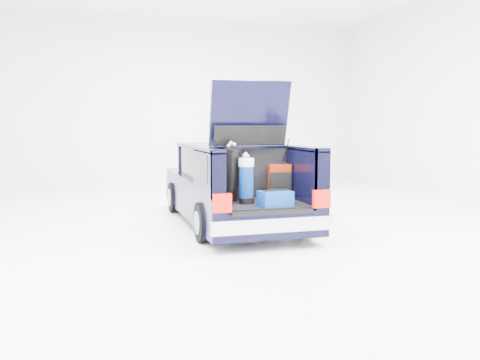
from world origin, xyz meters
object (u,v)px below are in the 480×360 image
object	(u,v)px
blue_golf_bag	(246,180)
blue_duffel	(275,199)
car	(231,186)
black_golf_bag	(232,174)
red_suitcase	(280,181)

from	to	relation	value
blue_golf_bag	blue_duffel	world-z (taller)	blue_golf_bag
car	black_golf_bag	bearing A→B (deg)	-104.51
blue_golf_bag	black_golf_bag	bearing A→B (deg)	116.55
car	red_suitcase	size ratio (longest dim) A/B	8.11
red_suitcase	blue_golf_bag	distance (m)	0.83
red_suitcase	blue_golf_bag	xyz separation A→B (m)	(-0.70, -0.43, 0.08)
car	red_suitcase	bearing A→B (deg)	-67.27
red_suitcase	blue_golf_bag	bearing A→B (deg)	-138.28
blue_golf_bag	blue_duffel	distance (m)	0.55
car	black_golf_bag	size ratio (longest dim) A/B	5.02
black_golf_bag	blue_duffel	distance (m)	0.87
blue_golf_bag	blue_duffel	xyz separation A→B (m)	(0.32, -0.38, -0.24)
red_suitcase	blue_duffel	size ratio (longest dim) A/B	1.16
red_suitcase	blue_duffel	world-z (taller)	red_suitcase
red_suitcase	car	bearing A→B (deg)	122.61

